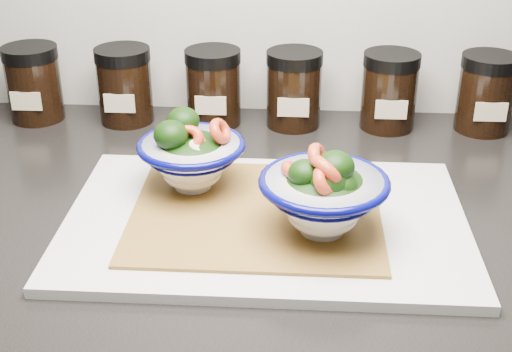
# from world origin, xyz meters

# --- Properties ---
(countertop) EXTENTS (3.50, 0.60, 0.04)m
(countertop) POSITION_xyz_m (0.00, 1.45, 0.88)
(countertop) COLOR black
(countertop) RESTS_ON cabinet
(cutting_board) EXTENTS (0.45, 0.30, 0.01)m
(cutting_board) POSITION_xyz_m (0.05, 1.39, 0.91)
(cutting_board) COLOR beige
(cutting_board) RESTS_ON countertop
(bamboo_mat) EXTENTS (0.28, 0.24, 0.00)m
(bamboo_mat) POSITION_xyz_m (0.03, 1.40, 0.91)
(bamboo_mat) COLOR #A98032
(bamboo_mat) RESTS_ON cutting_board
(bowl_left) EXTENTS (0.13, 0.13, 0.09)m
(bowl_left) POSITION_xyz_m (-0.05, 1.46, 0.96)
(bowl_left) COLOR white
(bowl_left) RESTS_ON bamboo_mat
(bowl_right) EXTENTS (0.14, 0.14, 0.11)m
(bowl_right) POSITION_xyz_m (0.11, 1.36, 0.96)
(bowl_right) COLOR white
(bowl_right) RESTS_ON bamboo_mat
(spice_jar_a) EXTENTS (0.08, 0.08, 0.11)m
(spice_jar_a) POSITION_xyz_m (-0.32, 1.69, 0.96)
(spice_jar_a) COLOR black
(spice_jar_a) RESTS_ON countertop
(spice_jar_b) EXTENTS (0.08, 0.08, 0.11)m
(spice_jar_b) POSITION_xyz_m (-0.18, 1.69, 0.96)
(spice_jar_b) COLOR black
(spice_jar_b) RESTS_ON countertop
(spice_jar_c) EXTENTS (0.08, 0.08, 0.11)m
(spice_jar_c) POSITION_xyz_m (-0.05, 1.69, 0.96)
(spice_jar_c) COLOR black
(spice_jar_c) RESTS_ON countertop
(spice_jar_d) EXTENTS (0.08, 0.08, 0.11)m
(spice_jar_d) POSITION_xyz_m (0.07, 1.69, 0.96)
(spice_jar_d) COLOR black
(spice_jar_d) RESTS_ON countertop
(spice_jar_e) EXTENTS (0.08, 0.08, 0.11)m
(spice_jar_e) POSITION_xyz_m (0.21, 1.69, 0.96)
(spice_jar_e) COLOR black
(spice_jar_e) RESTS_ON countertop
(spice_jar_f) EXTENTS (0.08, 0.08, 0.11)m
(spice_jar_f) POSITION_xyz_m (0.35, 1.69, 0.96)
(spice_jar_f) COLOR black
(spice_jar_f) RESTS_ON countertop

